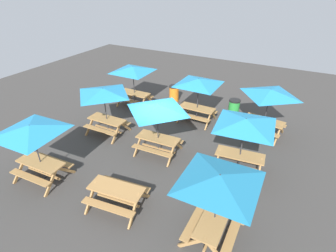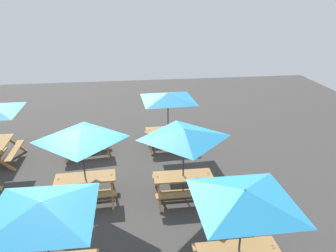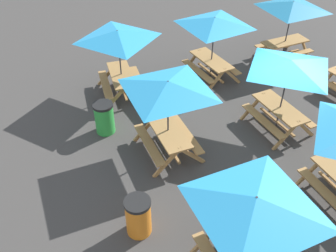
{
  "view_description": "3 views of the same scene",
  "coord_description": "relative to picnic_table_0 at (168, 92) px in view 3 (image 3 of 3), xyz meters",
  "views": [
    {
      "loc": [
        -4.61,
        8.16,
        6.65
      ],
      "look_at": [
        0.03,
        -0.62,
        0.9
      ],
      "focal_mm": 28.0,
      "sensor_mm": 36.0,
      "label": 1
    },
    {
      "loc": [
        1.41,
        -8.61,
        5.9
      ],
      "look_at": [
        3.03,
        3.62,
        0.9
      ],
      "focal_mm": 35.0,
      "sensor_mm": 36.0,
      "label": 2
    },
    {
      "loc": [
        6.83,
        -6.36,
        7.11
      ],
      "look_at": [
        -0.3,
        -3.21,
        0.9
      ],
      "focal_mm": 40.0,
      "sensor_mm": 36.0,
      "label": 3
    }
  ],
  "objects": [
    {
      "name": "picnic_table_4",
      "position": [
        -2.98,
        2.99,
        0.0
      ],
      "size": [
        2.81,
        2.81,
        2.34
      ],
      "rotation": [
        0.0,
        0.0,
        0.1
      ],
      "color": "#A87A44",
      "rests_on": "ground"
    },
    {
      "name": "ground_plane",
      "position": [
        0.3,
        3.21,
        -1.99
      ],
      "size": [
        29.94,
        29.94,
        0.0
      ],
      "primitive_type": "plane",
      "color": "#3D3A38",
      "rests_on": "ground"
    },
    {
      "name": "picnic_table_0",
      "position": [
        0.0,
        0.0,
        0.0
      ],
      "size": [
        2.83,
        2.83,
        2.34
      ],
      "rotation": [
        0.0,
        0.0,
        -0.02
      ],
      "color": "#A87A44",
      "rests_on": "ground"
    },
    {
      "name": "picnic_table_6",
      "position": [
        3.95,
        -0.12,
        0.0
      ],
      "size": [
        2.83,
        2.83,
        2.34
      ],
      "rotation": [
        0.0,
        0.0,
        0.0
      ],
      "color": "#A87A44",
      "rests_on": "ground"
    },
    {
      "name": "picnic_table_5",
      "position": [
        -3.3,
        -0.23,
        0.0
      ],
      "size": [
        2.26,
        2.26,
        2.34
      ],
      "rotation": [
        0.0,
        0.0,
        -0.14
      ],
      "color": "#A87A44",
      "rests_on": "ground"
    },
    {
      "name": "picnic_table_8",
      "position": [
        -3.11,
        6.27,
        0.0
      ],
      "size": [
        2.83,
        2.83,
        2.34
      ],
      "rotation": [
        0.0,
        0.0,
        1.58
      ],
      "color": "#A87A44",
      "rests_on": "ground"
    },
    {
      "name": "trash_bin_green",
      "position": [
        -1.57,
        -1.34,
        -1.49
      ],
      "size": [
        0.59,
        0.59,
        0.98
      ],
      "color": "green",
      "rests_on": "ground"
    },
    {
      "name": "trash_bin_orange",
      "position": [
        2.16,
        -1.66,
        -1.49
      ],
      "size": [
        0.59,
        0.59,
        0.98
      ],
      "color": "orange",
      "rests_on": "ground"
    },
    {
      "name": "picnic_table_3",
      "position": [
        0.35,
        3.42,
        0.0
      ],
      "size": [
        2.08,
        2.08,
        2.34
      ],
      "rotation": [
        0.0,
        0.0,
        0.04
      ],
      "color": "#A87A44",
      "rests_on": "ground"
    }
  ]
}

